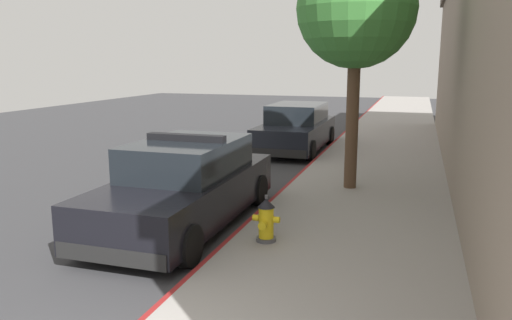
{
  "coord_description": "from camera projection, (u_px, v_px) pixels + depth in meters",
  "views": [
    {
      "loc": [
        2.77,
        -2.86,
        2.97
      ],
      "look_at": [
        -0.31,
        6.69,
        1.0
      ],
      "focal_mm": 35.47,
      "sensor_mm": 36.0,
      "label": 1
    }
  ],
  "objects": [
    {
      "name": "fire_hydrant",
      "position": [
        266.0,
        220.0,
        8.03
      ],
      "size": [
        0.44,
        0.4,
        0.76
      ],
      "color": "#4C4C51",
      "rests_on": "sidewalk_pavement"
    },
    {
      "name": "curb_painted_edge",
      "position": [
        304.0,
        172.0,
        13.41
      ],
      "size": [
        0.08,
        60.0,
        0.14
      ],
      "primitive_type": "cube",
      "color": "maroon",
      "rests_on": "ground"
    },
    {
      "name": "police_cruiser",
      "position": [
        186.0,
        186.0,
        9.17
      ],
      "size": [
        1.94,
        4.84,
        1.68
      ],
      "color": "black",
      "rests_on": "ground"
    },
    {
      "name": "ground_plane",
      "position": [
        162.0,
        168.0,
        14.71
      ],
      "size": [
        32.45,
        60.0,
        0.2
      ],
      "primitive_type": "cube",
      "color": "#353538"
    },
    {
      "name": "street_tree",
      "position": [
        356.0,
        10.0,
        10.8
      ],
      "size": [
        2.57,
        2.57,
        5.23
      ],
      "color": "brown",
      "rests_on": "sidewalk_pavement"
    },
    {
      "name": "sidewalk_pavement",
      "position": [
        373.0,
        177.0,
        12.87
      ],
      "size": [
        3.53,
        60.0,
        0.14
      ],
      "primitive_type": "cube",
      "color": "gray",
      "rests_on": "ground"
    },
    {
      "name": "parked_car_silver_ahead",
      "position": [
        296.0,
        128.0,
        16.98
      ],
      "size": [
        1.94,
        4.84,
        1.56
      ],
      "color": "black",
      "rests_on": "ground"
    }
  ]
}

